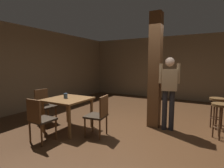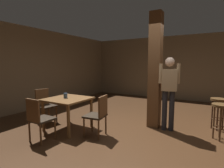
# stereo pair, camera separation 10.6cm
# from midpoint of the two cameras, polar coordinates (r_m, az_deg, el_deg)

# --- Properties ---
(ground_plane) EXTENTS (10.80, 10.80, 0.00)m
(ground_plane) POSITION_cam_midpoint_polar(r_m,az_deg,el_deg) (4.21, 8.13, -15.40)
(ground_plane) COLOR #422816
(wall_back) EXTENTS (8.00, 0.10, 2.80)m
(wall_back) POSITION_cam_midpoint_polar(r_m,az_deg,el_deg) (8.28, 19.47, 5.01)
(wall_back) COLOR #756047
(wall_back) RESTS_ON ground_plane
(wall_left) EXTENTS (0.10, 9.00, 2.80)m
(wall_left) POSITION_cam_midpoint_polar(r_m,az_deg,el_deg) (6.50, -26.88, 4.36)
(wall_left) COLOR #756047
(wall_left) RESTS_ON ground_plane
(pillar) EXTENTS (0.28, 0.28, 2.80)m
(pillar) POSITION_cam_midpoint_polar(r_m,az_deg,el_deg) (4.42, 13.22, 4.19)
(pillar) COLOR brown
(pillar) RESTS_ON ground_plane
(dining_table) EXTENTS (0.94, 0.94, 0.76)m
(dining_table) POSITION_cam_midpoint_polar(r_m,az_deg,el_deg) (4.33, -14.86, -6.23)
(dining_table) COLOR brown
(dining_table) RESTS_ON ground_plane
(chair_east) EXTENTS (0.47, 0.47, 0.89)m
(chair_east) POSITION_cam_midpoint_polar(r_m,az_deg,el_deg) (3.81, -5.05, -9.66)
(chair_east) COLOR #2D2319
(chair_east) RESTS_ON ground_plane
(chair_south) EXTENTS (0.43, 0.43, 0.89)m
(chair_south) POSITION_cam_midpoint_polar(r_m,az_deg,el_deg) (3.81, -23.41, -10.18)
(chair_south) COLOR #2D2319
(chair_south) RESTS_ON ground_plane
(chair_west) EXTENTS (0.46, 0.46, 0.89)m
(chair_west) POSITION_cam_midpoint_polar(r_m,az_deg,el_deg) (5.02, -21.85, -6.14)
(chair_west) COLOR #2D2319
(chair_west) RESTS_ON ground_plane
(napkin_cup) EXTENTS (0.09, 0.09, 0.12)m
(napkin_cup) POSITION_cam_midpoint_polar(r_m,az_deg,el_deg) (4.31, -15.60, -3.74)
(napkin_cup) COLOR #33475B
(napkin_cup) RESTS_ON dining_table
(standing_person) EXTENTS (0.47, 0.28, 1.72)m
(standing_person) POSITION_cam_midpoint_polar(r_m,az_deg,el_deg) (4.28, 17.41, -1.36)
(standing_person) COLOR tan
(standing_person) RESTS_ON ground_plane
(bar_stool_near) EXTENTS (0.36, 0.36, 0.75)m
(bar_stool_near) POSITION_cam_midpoint_polar(r_m,az_deg,el_deg) (4.29, 31.35, -7.89)
(bar_stool_near) COLOR #4C3319
(bar_stool_near) RESTS_ON ground_plane
(bar_stool_mid) EXTENTS (0.35, 0.35, 0.76)m
(bar_stool_mid) POSITION_cam_midpoint_polar(r_m,az_deg,el_deg) (4.93, 30.57, -6.11)
(bar_stool_mid) COLOR #4C3319
(bar_stool_mid) RESTS_ON ground_plane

